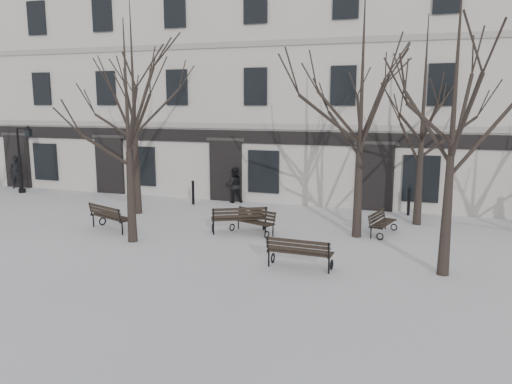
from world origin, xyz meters
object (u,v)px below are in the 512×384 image
at_px(tree_2, 455,94).
at_px(bench_4, 239,218).
at_px(lamp_post, 23,154).
at_px(tree_1, 127,106).
at_px(bench_1, 110,216).
at_px(bench_2, 299,252).
at_px(bench_3, 253,221).
at_px(bench_5, 381,222).

relative_size(tree_2, bench_4, 3.78).
bearing_deg(lamp_post, tree_1, -31.23).
relative_size(bench_1, bench_2, 1.09).
bearing_deg(bench_1, lamp_post, -9.29).
distance_m(bench_3, bench_5, 4.62).
bearing_deg(tree_1, bench_4, 36.15).
bearing_deg(bench_2, tree_2, -166.18).
distance_m(tree_2, bench_3, 8.17).
xyz_separation_m(tree_1, tree_2, (9.95, -0.20, 0.32)).
bearing_deg(tree_1, bench_2, -9.16).
height_order(bench_1, lamp_post, lamp_post).
bearing_deg(tree_1, bench_5, 24.59).
bearing_deg(bench_1, tree_1, 168.69).
distance_m(bench_2, lamp_post, 18.12).
bearing_deg(bench_5, lamp_post, 96.11).
distance_m(bench_1, lamp_post, 10.40).
height_order(tree_1, tree_2, tree_2).
distance_m(tree_2, bench_1, 12.42).
bearing_deg(tree_2, tree_1, 178.87).
relative_size(tree_1, lamp_post, 2.08).
distance_m(tree_2, lamp_post, 21.59).
distance_m(tree_2, bench_2, 5.91).
height_order(tree_1, bench_3, tree_1).
xyz_separation_m(bench_3, lamp_post, (-14.00, 4.00, 1.56)).
xyz_separation_m(bench_2, bench_4, (-3.02, 3.21, 0.04)).
bearing_deg(bench_2, bench_5, -109.99).
bearing_deg(bench_4, bench_3, 163.11).
xyz_separation_m(bench_5, lamp_post, (-18.42, 2.67, 1.59)).
bearing_deg(bench_4, lamp_post, -43.92).
height_order(tree_1, bench_4, tree_1).
bearing_deg(bench_4, tree_1, 9.12).
bearing_deg(lamp_post, tree_2, -17.74).
bearing_deg(lamp_post, bench_3, -15.96).
height_order(bench_1, bench_2, bench_1).
distance_m(bench_1, bench_3, 5.33).
bearing_deg(tree_2, bench_2, -168.56).
bearing_deg(bench_2, bench_4, -44.34).
bearing_deg(bench_4, bench_1, -12.72).
bearing_deg(tree_2, bench_4, 160.62).
height_order(bench_2, bench_4, bench_4).
height_order(bench_1, bench_5, bench_1).
height_order(tree_2, bench_4, tree_2).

